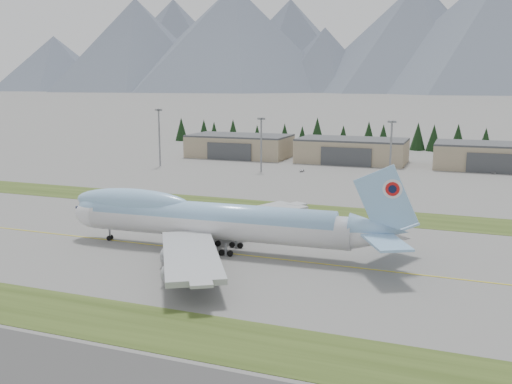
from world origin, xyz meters
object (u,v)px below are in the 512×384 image
at_px(hangar_center, 352,150).
at_px(hangar_right, 495,156).
at_px(service_vehicle_c, 493,173).
at_px(service_vehicle_a, 302,172).
at_px(boeing_747_freighter, 212,220).
at_px(hangar_left, 240,146).
at_px(service_vehicle_b, 389,177).

bearing_deg(hangar_center, hangar_right, 0.00).
bearing_deg(hangar_center, service_vehicle_c, -11.24).
bearing_deg(service_vehicle_a, boeing_747_freighter, -87.24).
bearing_deg(service_vehicle_c, boeing_747_freighter, -111.03).
height_order(hangar_left, hangar_right, same).
bearing_deg(hangar_center, boeing_747_freighter, -90.24).
bearing_deg(hangar_center, service_vehicle_a, -110.50).
xyz_separation_m(boeing_747_freighter, service_vehicle_a, (-12.57, 113.45, -6.68)).
xyz_separation_m(hangar_left, service_vehicle_b, (76.56, -35.36, -5.39)).
height_order(boeing_747_freighter, hangar_center, boeing_747_freighter).
distance_m(hangar_center, hangar_right, 60.00).
distance_m(boeing_747_freighter, service_vehicle_b, 115.76).
height_order(hangar_left, service_vehicle_a, hangar_left).
height_order(hangar_center, service_vehicle_a, hangar_center).
bearing_deg(service_vehicle_a, hangar_left, 136.23).
xyz_separation_m(service_vehicle_a, service_vehicle_c, (72.66, 23.51, 0.00)).
xyz_separation_m(boeing_747_freighter, hangar_right, (60.63, 148.77, -1.29)).
xyz_separation_m(hangar_center, service_vehicle_b, (21.56, -35.36, -5.39)).
height_order(hangar_right, service_vehicle_a, hangar_right).
relative_size(hangar_right, service_vehicle_c, 10.46).
distance_m(hangar_right, service_vehicle_b, 52.51).
bearing_deg(hangar_right, boeing_747_freighter, -112.17).
relative_size(boeing_747_freighter, hangar_left, 1.59).
height_order(hangar_right, service_vehicle_c, hangar_right).
height_order(service_vehicle_a, service_vehicle_c, service_vehicle_c).
bearing_deg(boeing_747_freighter, hangar_center, 87.27).
distance_m(hangar_left, service_vehicle_c, 115.19).
xyz_separation_m(hangar_right, service_vehicle_b, (-38.44, -35.36, -5.39)).
distance_m(hangar_center, service_vehicle_a, 38.10).
bearing_deg(service_vehicle_c, hangar_center, 171.42).
distance_m(hangar_center, service_vehicle_c, 60.86).
bearing_deg(service_vehicle_c, service_vehicle_a, -159.41).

